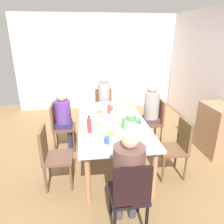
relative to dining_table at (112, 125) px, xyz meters
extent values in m
plane|color=olive|center=(0.00, 0.00, -0.67)|extent=(6.88, 6.88, 0.00)
cube|color=silver|center=(-2.93, 0.00, 0.63)|extent=(0.12, 4.55, 2.60)
cube|color=#AEC6CA|center=(0.00, 0.00, 0.05)|extent=(2.06, 1.06, 0.04)
cylinder|color=tan|center=(-0.93, -0.43, -0.32)|extent=(0.07, 0.07, 0.70)
cylinder|color=#AE7A54|center=(0.93, -0.43, -0.32)|extent=(0.07, 0.07, 0.70)
cylinder|color=#A68359|center=(-0.93, 0.43, -0.32)|extent=(0.07, 0.07, 0.70)
cylinder|color=tan|center=(0.93, 0.43, -0.32)|extent=(0.07, 0.07, 0.70)
cube|color=brown|center=(-1.33, 0.00, -0.23)|extent=(0.40, 0.40, 0.04)
cylinder|color=brown|center=(-1.50, 0.17, -0.46)|extent=(0.04, 0.04, 0.43)
cylinder|color=brown|center=(-1.50, -0.17, -0.46)|extent=(0.04, 0.04, 0.43)
cylinder|color=brown|center=(-1.16, 0.17, -0.46)|extent=(0.04, 0.04, 0.43)
cylinder|color=brown|center=(-1.16, -0.17, -0.46)|extent=(0.04, 0.04, 0.43)
cube|color=brown|center=(-1.51, 0.00, 0.00)|extent=(0.04, 0.38, 0.45)
cylinder|color=#393D3E|center=(-1.23, 0.08, -0.45)|extent=(0.09, 0.09, 0.45)
cylinder|color=#424439|center=(-1.23, -0.08, -0.45)|extent=(0.09, 0.09, 0.45)
cube|color=#3E3845|center=(-1.33, 0.00, -0.17)|extent=(0.30, 0.30, 0.10)
cylinder|color=#A299A6|center=(-1.33, 0.00, 0.14)|extent=(0.26, 0.26, 0.53)
sphere|color=#EAB496|center=(-1.33, 0.00, 0.49)|extent=(0.20, 0.20, 0.20)
cube|color=brown|center=(-0.52, -0.83, -0.23)|extent=(0.40, 0.40, 0.04)
cylinder|color=brown|center=(-0.69, -1.00, -0.46)|extent=(0.04, 0.04, 0.43)
cylinder|color=brown|center=(-0.35, -1.00, -0.46)|extent=(0.04, 0.04, 0.43)
cylinder|color=brown|center=(-0.69, -0.66, -0.46)|extent=(0.04, 0.04, 0.43)
cylinder|color=brown|center=(-0.35, -0.66, -0.46)|extent=(0.04, 0.04, 0.43)
cube|color=brown|center=(-0.52, -1.01, 0.00)|extent=(0.38, 0.04, 0.45)
cylinder|color=#333443|center=(-0.60, -0.73, -0.45)|extent=(0.09, 0.09, 0.45)
cylinder|color=#292B46|center=(-0.44, -0.73, -0.45)|extent=(0.09, 0.09, 0.45)
cube|color=navy|center=(-0.52, -0.83, -0.17)|extent=(0.30, 0.30, 0.10)
cylinder|color=#5E3A92|center=(-0.52, -0.83, 0.08)|extent=(0.29, 0.29, 0.41)
sphere|color=beige|center=(-0.52, -0.83, 0.38)|extent=(0.21, 0.21, 0.21)
cube|color=brown|center=(0.52, -0.83, -0.23)|extent=(0.40, 0.40, 0.04)
cylinder|color=brown|center=(0.35, -1.00, -0.46)|extent=(0.04, 0.04, 0.43)
cylinder|color=brown|center=(0.69, -1.00, -0.46)|extent=(0.04, 0.04, 0.43)
cylinder|color=brown|center=(0.35, -0.66, -0.46)|extent=(0.04, 0.04, 0.43)
cylinder|color=brown|center=(0.69, -0.66, -0.46)|extent=(0.04, 0.04, 0.43)
cube|color=brown|center=(0.52, -1.01, 0.00)|extent=(0.38, 0.04, 0.45)
cube|color=brown|center=(-0.52, 0.83, -0.23)|extent=(0.40, 0.40, 0.04)
cylinder|color=brown|center=(-0.35, 1.00, -0.46)|extent=(0.04, 0.04, 0.43)
cylinder|color=brown|center=(-0.69, 1.00, -0.46)|extent=(0.04, 0.04, 0.43)
cylinder|color=brown|center=(-0.35, 0.66, -0.46)|extent=(0.04, 0.04, 0.43)
cylinder|color=brown|center=(-0.69, 0.66, -0.46)|extent=(0.04, 0.04, 0.43)
cube|color=brown|center=(-0.52, 1.01, 0.00)|extent=(0.38, 0.04, 0.45)
cylinder|color=#473B48|center=(-0.44, 0.73, -0.45)|extent=(0.09, 0.09, 0.45)
cylinder|color=#42443B|center=(-0.60, 0.73, -0.45)|extent=(0.09, 0.09, 0.45)
cube|color=#47383B|center=(-0.52, 0.83, -0.17)|extent=(0.30, 0.30, 0.10)
cylinder|color=#A09795|center=(-0.52, 0.83, 0.13)|extent=(0.29, 0.29, 0.51)
sphere|color=beige|center=(-0.52, 0.83, 0.49)|extent=(0.22, 0.22, 0.22)
cube|color=black|center=(1.33, 0.00, -0.23)|extent=(0.40, 0.40, 0.04)
cylinder|color=black|center=(1.50, -0.17, -0.46)|extent=(0.04, 0.04, 0.43)
cylinder|color=black|center=(1.50, 0.17, -0.46)|extent=(0.04, 0.04, 0.43)
cylinder|color=black|center=(1.16, -0.17, -0.46)|extent=(0.04, 0.04, 0.43)
cylinder|color=black|center=(1.16, 0.17, -0.46)|extent=(0.04, 0.04, 0.43)
cube|color=black|center=(1.51, 0.00, 0.00)|extent=(0.04, 0.38, 0.45)
cylinder|color=#463E3E|center=(1.23, -0.08, -0.45)|extent=(0.09, 0.09, 0.45)
cylinder|color=#3D3D4B|center=(1.23, 0.08, -0.45)|extent=(0.09, 0.09, 0.45)
cube|color=#463E48|center=(1.33, 0.00, -0.17)|extent=(0.30, 0.30, 0.10)
cylinder|color=brown|center=(1.33, 0.00, 0.11)|extent=(0.33, 0.33, 0.46)
sphere|color=beige|center=(1.33, 0.00, 0.42)|extent=(0.17, 0.17, 0.17)
cube|color=brown|center=(0.52, 0.83, -0.23)|extent=(0.40, 0.40, 0.04)
cylinder|color=brown|center=(0.69, 1.00, -0.46)|extent=(0.04, 0.04, 0.43)
cylinder|color=brown|center=(0.35, 1.00, -0.46)|extent=(0.04, 0.04, 0.43)
cylinder|color=brown|center=(0.69, 0.66, -0.46)|extent=(0.04, 0.04, 0.43)
cylinder|color=brown|center=(0.35, 0.66, -0.46)|extent=(0.04, 0.04, 0.43)
cube|color=brown|center=(0.52, 1.01, 0.00)|extent=(0.38, 0.04, 0.45)
cylinder|color=#EDE6CB|center=(0.53, -0.11, 0.08)|extent=(0.26, 0.26, 0.01)
ellipsoid|color=#76A047|center=(0.53, -0.11, 0.10)|extent=(0.14, 0.14, 0.02)
cylinder|color=silver|center=(-0.87, -0.22, 0.08)|extent=(0.20, 0.20, 0.01)
ellipsoid|color=#89A146|center=(-0.87, -0.22, 0.10)|extent=(0.11, 0.11, 0.02)
cylinder|color=silver|center=(0.15, -0.24, 0.08)|extent=(0.23, 0.23, 0.01)
ellipsoid|color=#838F4E|center=(0.15, -0.24, 0.10)|extent=(0.13, 0.13, 0.02)
cylinder|color=white|center=(-0.38, -0.18, 0.08)|extent=(0.24, 0.24, 0.01)
ellipsoid|color=#9D6B3C|center=(-0.38, -0.18, 0.10)|extent=(0.13, 0.13, 0.02)
cylinder|color=white|center=(-0.80, 0.18, 0.08)|extent=(0.25, 0.25, 0.01)
ellipsoid|color=#7B9353|center=(-0.80, 0.18, 0.10)|extent=(0.14, 0.14, 0.02)
cylinder|color=silver|center=(0.14, 0.02, 0.08)|extent=(0.23, 0.23, 0.01)
ellipsoid|color=tan|center=(0.14, 0.02, 0.10)|extent=(0.12, 0.12, 0.02)
cylinder|color=#4D8554|center=(0.02, 0.31, 0.11)|extent=(0.16, 0.16, 0.08)
ellipsoid|color=tan|center=(0.02, 0.31, 0.15)|extent=(0.13, 0.13, 0.04)
cylinder|color=white|center=(-0.21, -0.33, 0.11)|extent=(0.08, 0.08, 0.08)
torus|color=white|center=(-0.16, -0.33, 0.11)|extent=(0.05, 0.01, 0.05)
cylinder|color=#D1443C|center=(-0.51, 0.04, 0.11)|extent=(0.08, 0.08, 0.07)
torus|color=#C94C3A|center=(-0.46, 0.04, 0.11)|extent=(0.05, 0.01, 0.05)
cylinder|color=#4D8C58|center=(0.17, 0.40, 0.11)|extent=(0.07, 0.07, 0.08)
torus|color=#408960|center=(0.22, 0.40, 0.11)|extent=(0.05, 0.01, 0.05)
cylinder|color=#E6CE54|center=(-0.61, 0.46, 0.11)|extent=(0.08, 0.08, 0.07)
torus|color=#E2CD4D|center=(-0.56, 0.46, 0.11)|extent=(0.05, 0.01, 0.05)
cylinder|color=#365AA3|center=(0.74, -0.17, 0.12)|extent=(0.07, 0.07, 0.09)
torus|color=#2C5F95|center=(0.79, -0.17, 0.12)|extent=(0.05, 0.01, 0.05)
cylinder|color=red|center=(0.40, -0.38, 0.18)|extent=(0.06, 0.06, 0.21)
cone|color=red|center=(0.40, -0.38, 0.30)|extent=(0.06, 0.06, 0.03)
cylinder|color=black|center=(0.40, -0.38, 0.32)|extent=(0.03, 0.03, 0.01)
cylinder|color=#428333|center=(0.32, 0.13, 0.15)|extent=(0.05, 0.05, 0.16)
cone|color=#4D7736|center=(0.32, 0.13, 0.25)|extent=(0.05, 0.05, 0.03)
cylinder|color=white|center=(0.32, 0.13, 0.27)|extent=(0.03, 0.03, 0.01)
cylinder|color=red|center=(-0.34, -0.01, 0.15)|extent=(0.05, 0.05, 0.15)
cone|color=red|center=(-0.34, -0.01, 0.24)|extent=(0.05, 0.05, 0.03)
cylinder|color=white|center=(-0.34, -0.01, 0.26)|extent=(0.03, 0.03, 0.01)
cylinder|color=beige|center=(-0.52, 0.24, 0.16)|extent=(0.06, 0.06, 0.18)
cone|color=silver|center=(-0.52, 0.24, 0.26)|extent=(0.06, 0.06, 0.03)
cylinder|color=red|center=(-0.52, 0.24, 0.28)|extent=(0.03, 0.03, 0.01)
cube|color=#A77855|center=(-0.03, 1.91, -0.22)|extent=(0.70, 0.44, 0.90)
camera|label=1|loc=(3.10, -0.41, 1.38)|focal=33.38mm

